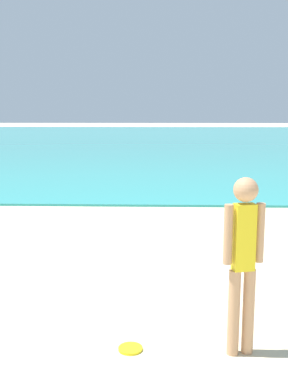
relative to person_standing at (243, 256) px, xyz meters
name	(u,v)px	position (x,y,z in m)	size (l,w,h in m)	color
water	(151,138)	(-1.48, 37.06, -0.97)	(160.00, 60.00, 0.06)	teal
person_standing	(243,256)	(0.00, 0.00, 0.00)	(0.40, 0.23, 1.76)	tan
frisbee	(130,349)	(-1.08, 0.02, -0.99)	(0.24, 0.24, 0.03)	yellow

